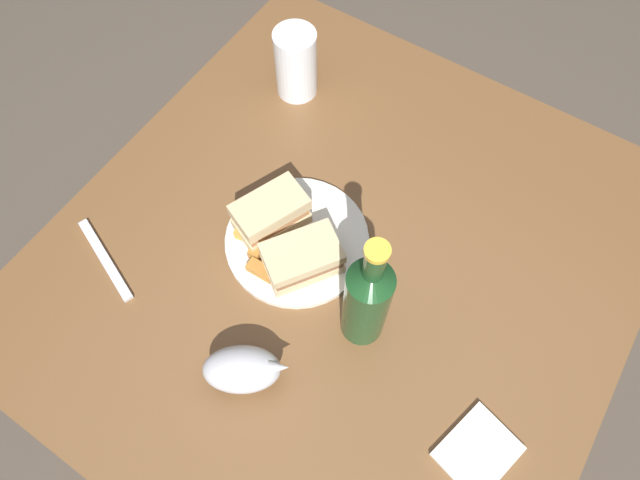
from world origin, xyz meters
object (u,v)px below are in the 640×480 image
Objects in this scene: pint_glass at (296,67)px; napkin at (478,451)px; gravy_boat at (243,369)px; plate at (297,240)px; cider_bottle at (367,300)px; fork at (105,259)px; sandwich_half_right at (302,258)px; sandwich_half_left at (271,214)px.

pint_glass is 1.28× the size of napkin.
gravy_boat is 0.36m from napkin.
cider_bottle is (-0.07, -0.17, 0.11)m from plate.
plate reaches higher than fork.
cider_bottle reaches higher than sandwich_half_right.
plate is 0.07m from sandwich_half_left.
sandwich_half_left is 0.26m from gravy_boat.
sandwich_half_left reaches higher than napkin.
gravy_boat is at bearing -153.81° from sandwich_half_left.
pint_glass is (0.29, 0.14, 0.01)m from sandwich_half_left.
cider_bottle is at bearing -107.02° from sandwich_half_left.
sandwich_half_right is 0.34m from fork.
plate is 0.35m from pint_glass.
sandwich_half_right reaches higher than napkin.
sandwich_half_right is 1.03× the size of pint_glass.
plate is 1.82× the size of gravy_boat.
sandwich_half_left reaches higher than sandwich_half_right.
sandwich_half_left is at bearing 73.12° from napkin.
pint_glass is at bearing 54.79° from napkin.
sandwich_half_right reaches higher than fork.
cider_bottle is (-0.07, -0.22, 0.07)m from sandwich_half_left.
sandwich_half_right is 0.81× the size of fork.
plate is 0.44m from napkin.
plate is at bearing -145.90° from pint_glass.
plate is at bearing 15.22° from gravy_boat.
sandwich_half_left is 0.49× the size of cider_bottle.
napkin is (-0.14, -0.41, -0.00)m from plate.
gravy_boat reaches higher than napkin.
sandwich_half_left is (-0.00, 0.05, 0.04)m from plate.
pint_glass is 0.51m from cider_bottle.
napkin is at bearing -108.88° from plate.
cider_bottle is (-0.03, -0.14, 0.07)m from sandwich_half_right.
sandwich_half_right is at bearing 74.50° from napkin.
cider_bottle reaches higher than plate.
gravy_boat is (-0.52, -0.26, -0.02)m from pint_glass.
napkin is 0.67m from fork.
pint_glass is at bearing 26.30° from gravy_boat.
cider_bottle is at bearing 39.35° from fork.
napkin is at bearing -106.88° from sandwich_half_left.
cider_bottle is (-0.36, -0.37, 0.05)m from pint_glass.
pint_glass reaches higher than sandwich_half_left.
cider_bottle is 1.56× the size of fork.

